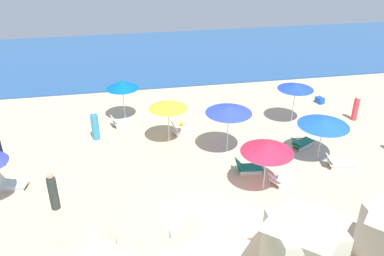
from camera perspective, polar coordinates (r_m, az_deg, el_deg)
The scene contains 21 objects.
ground_plane at distance 16.17m, azimuth 4.76°, elevation -13.83°, with size 60.00×60.00×0.00m, color beige.
ocean at distance 35.75m, azimuth -4.53°, elevation 10.34°, with size 60.00×15.32×0.12m, color #27548D.
cabana_2 at distance 13.74m, azimuth 15.52°, elevation -15.92°, with size 2.31×2.06×2.81m.
umbrella_0 at distance 23.54m, azimuth 14.57°, elevation 5.81°, with size 2.06×2.06×2.45m.
lounge_chair_1_1 at distance 19.68m, azimuth -24.40°, elevation -7.21°, with size 1.41×0.87×0.67m.
umbrella_2 at distance 17.21m, azimuth 10.68°, elevation -2.73°, with size 2.28×2.28×2.35m.
lounge_chair_2_0 at distance 19.16m, azimuth 7.96°, elevation -5.57°, with size 1.35×0.77×0.69m.
lounge_chair_2_1 at distance 18.65m, azimuth 12.69°, elevation -7.11°, with size 1.50×1.11×0.67m.
umbrella_3 at distance 20.20m, azimuth 18.27°, elevation 0.81°, with size 2.49×2.49×2.21m.
lounge_chair_3_0 at distance 21.79m, azimuth 15.35°, elevation -2.05°, with size 1.44×1.12×0.66m.
lounge_chair_3_1 at distance 20.64m, azimuth 20.32°, elevation -4.61°, with size 1.55×0.88×0.69m.
umbrella_4 at distance 19.64m, azimuth 5.26°, elevation 2.64°, with size 2.32×2.32×2.60m.
umbrella_5 at distance 23.51m, azimuth -9.91°, elevation 6.10°, with size 1.89×1.89×2.44m.
lounge_chair_5_0 at distance 23.44m, azimuth -9.99°, elevation 0.88°, with size 1.34×0.92×0.70m.
umbrella_6 at distance 20.65m, azimuth -3.44°, elevation 3.38°, with size 2.02×2.02×2.43m.
lounge_chair_6_0 at distance 22.25m, azimuth -1.41°, elevation -0.27°, with size 1.39×0.78×0.78m.
beachgoer_0 at distance 22.13m, azimuth -13.64°, elevation 0.24°, with size 0.55×0.55×1.69m.
beachgoer_3 at distance 25.54m, azimuth 22.28°, elevation 2.57°, with size 0.47×0.47×1.56m.
beachgoer_5 at distance 17.45m, azimuth -19.17°, elevation -8.64°, with size 0.53×0.53×1.71m.
beach_ball_0 at distance 23.23m, azimuth -1.49°, elevation 0.64°, with size 0.25×0.25×0.25m, color yellow.
cooler_box_1 at distance 27.36m, azimuth 17.73°, elevation 3.79°, with size 0.55×0.39×0.40m, color blue.
Camera 1 is at (-3.48, -11.61, 10.71)m, focal length 37.43 mm.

